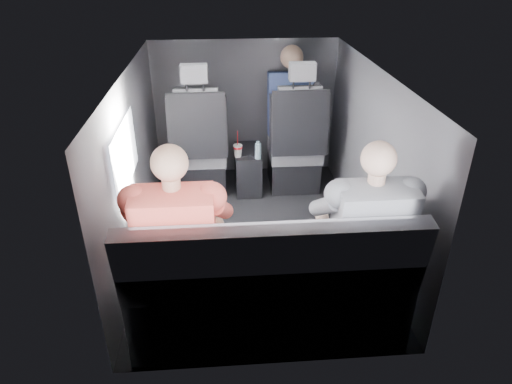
{
  "coord_description": "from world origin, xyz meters",
  "views": [
    {
      "loc": [
        -0.24,
        -3.12,
        2.11
      ],
      "look_at": [
        0.01,
        -0.05,
        0.45
      ],
      "focal_mm": 32.0,
      "sensor_mm": 36.0,
      "label": 1
    }
  ],
  "objects": [
    {
      "name": "passenger_rear_right",
      "position": [
        0.55,
        -0.97,
        0.64
      ],
      "size": [
        0.52,
        0.64,
        1.26
      ],
      "color": "navy",
      "rests_on": "rear_bench"
    },
    {
      "name": "floor",
      "position": [
        0.0,
        0.0,
        0.0
      ],
      "size": [
        2.6,
        2.6,
        0.0
      ],
      "primitive_type": "plane",
      "color": "black",
      "rests_on": "ground"
    },
    {
      "name": "front_seat_right",
      "position": [
        0.45,
        0.84,
        0.4
      ],
      "size": [
        0.52,
        0.58,
        1.26
      ],
      "color": "black",
      "rests_on": "floor"
    },
    {
      "name": "front_seat_left",
      "position": [
        -0.45,
        0.84,
        0.4
      ],
      "size": [
        0.52,
        0.58,
        1.26
      ],
      "color": "black",
      "rests_on": "floor"
    },
    {
      "name": "passenger_rear_left",
      "position": [
        -0.5,
        -0.97,
        0.65
      ],
      "size": [
        0.53,
        0.65,
        1.27
      ],
      "color": "#38383E",
      "rests_on": "rear_bench"
    },
    {
      "name": "side_window",
      "position": [
        -0.88,
        -0.3,
        0.9
      ],
      "size": [
        0.02,
        0.75,
        0.42
      ],
      "primitive_type": "cube",
      "color": "white",
      "rests_on": "panel_left"
    },
    {
      "name": "panel_back",
      "position": [
        0.0,
        -1.3,
        0.68
      ],
      "size": [
        1.8,
        0.02,
        1.35
      ],
      "primitive_type": "cube",
      "color": "#56565B",
      "rests_on": "floor"
    },
    {
      "name": "rear_bench",
      "position": [
        0.0,
        -1.06,
        0.31
      ],
      "size": [
        1.6,
        0.57,
        0.92
      ],
      "color": "slate",
      "rests_on": "floor"
    },
    {
      "name": "laptop_white",
      "position": [
        -0.44,
        -0.8,
        0.63
      ],
      "size": [
        0.37,
        0.38,
        0.24
      ],
      "color": "silver",
      "rests_on": "passenger_rear_left"
    },
    {
      "name": "panel_front",
      "position": [
        0.0,
        1.3,
        0.68
      ],
      "size": [
        1.8,
        0.02,
        1.35
      ],
      "primitive_type": "cube",
      "color": "#56565B",
      "rests_on": "floor"
    },
    {
      "name": "laptop_black",
      "position": [
        0.56,
        -0.78,
        0.63
      ],
      "size": [
        0.36,
        0.33,
        0.25
      ],
      "color": "black",
      "rests_on": "passenger_rear_right"
    },
    {
      "name": "center_console",
      "position": [
        0.0,
        0.88,
        0.2
      ],
      "size": [
        0.24,
        0.48,
        0.41
      ],
      "color": "black",
      "rests_on": "floor"
    },
    {
      "name": "seatbelt",
      "position": [
        0.45,
        0.67,
        0.8
      ],
      "size": [
        0.35,
        0.11,
        0.59
      ],
      "primitive_type": "cube",
      "rotation": [
        -0.14,
        0.49,
        0.0
      ],
      "color": "black",
      "rests_on": "front_seat_right"
    },
    {
      "name": "passenger_front_right",
      "position": [
        0.43,
        1.1,
        0.76
      ],
      "size": [
        0.43,
        0.43,
        0.9
      ],
      "color": "navy",
      "rests_on": "front_seat_right"
    },
    {
      "name": "soda_cup",
      "position": [
        -0.1,
        0.74,
        0.46
      ],
      "size": [
        0.08,
        0.08,
        0.25
      ],
      "color": "white",
      "rests_on": "center_console"
    },
    {
      "name": "panel_right",
      "position": [
        0.9,
        0.0,
        0.68
      ],
      "size": [
        0.02,
        2.6,
        1.35
      ],
      "primitive_type": "cube",
      "color": "#56565B",
      "rests_on": "floor"
    },
    {
      "name": "ceiling",
      "position": [
        0.0,
        0.0,
        1.35
      ],
      "size": [
        2.6,
        2.6,
        0.0
      ],
      "primitive_type": "plane",
      "rotation": [
        3.14,
        0.0,
        0.0
      ],
      "color": "#B2B2AD",
      "rests_on": "panel_back"
    },
    {
      "name": "panel_left",
      "position": [
        -0.9,
        0.0,
        0.68
      ],
      "size": [
        0.02,
        2.6,
        1.35
      ],
      "primitive_type": "cube",
      "color": "#56565B",
      "rests_on": "floor"
    },
    {
      "name": "water_bottle",
      "position": [
        0.08,
        0.68,
        0.48
      ],
      "size": [
        0.06,
        0.06,
        0.17
      ],
      "color": "#A3C6DD",
      "rests_on": "center_console"
    }
  ]
}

